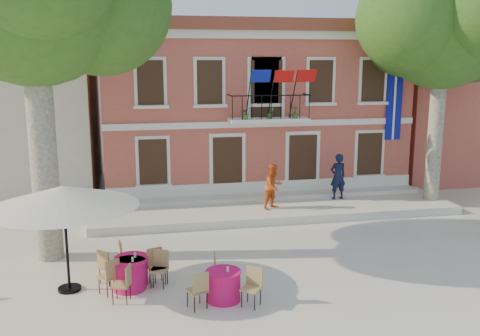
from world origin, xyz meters
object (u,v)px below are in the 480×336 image
at_px(pedestrian_orange, 274,186).
at_px(cafe_table_0, 132,269).
at_px(plane_tree_east, 443,27).
at_px(patio_umbrella, 63,197).
at_px(cafe_table_3, 129,274).
at_px(pedestrian_navy, 338,176).
at_px(cafe_table_1, 223,284).

relative_size(pedestrian_orange, cafe_table_0, 0.93).
distance_m(plane_tree_east, cafe_table_0, 14.77).
distance_m(patio_umbrella, cafe_table_0, 2.61).
relative_size(cafe_table_0, cafe_table_3, 1.02).
height_order(pedestrian_navy, cafe_table_1, pedestrian_navy).
distance_m(plane_tree_east, cafe_table_1, 13.71).
bearing_deg(patio_umbrella, cafe_table_0, 1.93).
xyz_separation_m(cafe_table_1, cafe_table_3, (-2.28, 1.13, 0.00)).
xyz_separation_m(pedestrian_navy, cafe_table_3, (-8.31, -6.59, -0.80)).
bearing_deg(pedestrian_navy, cafe_table_1, 45.61).
bearing_deg(cafe_table_0, plane_tree_east, 24.66).
height_order(plane_tree_east, pedestrian_orange, plane_tree_east).
distance_m(plane_tree_east, pedestrian_orange, 8.92).
bearing_deg(cafe_table_0, patio_umbrella, -178.07).
distance_m(plane_tree_east, patio_umbrella, 15.37).
relative_size(plane_tree_east, pedestrian_orange, 5.59).
bearing_deg(patio_umbrella, cafe_table_3, -9.62).
distance_m(pedestrian_navy, pedestrian_orange, 3.06).
height_order(plane_tree_east, patio_umbrella, plane_tree_east).
relative_size(patio_umbrella, cafe_table_1, 2.01).
height_order(patio_umbrella, cafe_table_0, patio_umbrella).
xyz_separation_m(plane_tree_east, cafe_table_3, (-12.04, -5.81, -6.67)).
height_order(pedestrian_navy, cafe_table_3, pedestrian_navy).
relative_size(patio_umbrella, cafe_table_0, 2.02).
distance_m(plane_tree_east, pedestrian_navy, 7.00).
height_order(cafe_table_0, cafe_table_3, same).
bearing_deg(pedestrian_orange, pedestrian_navy, -14.46).
xyz_separation_m(plane_tree_east, cafe_table_1, (-9.76, -6.94, -6.67)).
distance_m(patio_umbrella, pedestrian_navy, 11.77).
relative_size(pedestrian_navy, cafe_table_1, 1.00).
bearing_deg(patio_umbrella, cafe_table_1, -19.96).
distance_m(cafe_table_0, cafe_table_3, 0.32).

